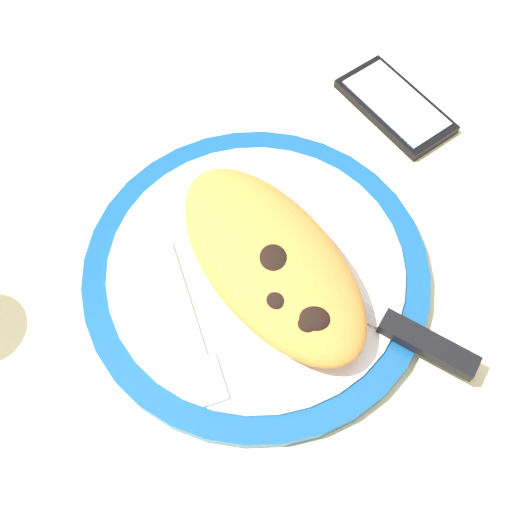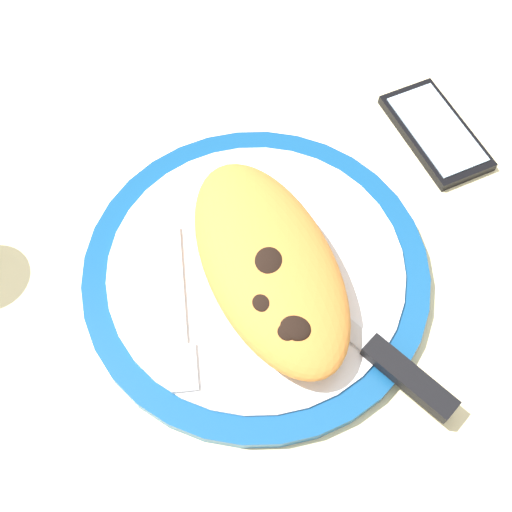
{
  "view_description": "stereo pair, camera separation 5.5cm",
  "coord_description": "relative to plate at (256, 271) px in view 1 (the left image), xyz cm",
  "views": [
    {
      "loc": [
        24.71,
        -8.59,
        52.16
      ],
      "look_at": [
        0.0,
        0.0,
        3.63
      ],
      "focal_mm": 44.38,
      "sensor_mm": 36.0,
      "label": 1
    },
    {
      "loc": [
        25.96,
        -3.22,
        52.16
      ],
      "look_at": [
        0.0,
        0.0,
        3.63
      ],
      "focal_mm": 44.38,
      "sensor_mm": 36.0,
      "label": 2
    }
  ],
  "objects": [
    {
      "name": "ground_plane",
      "position": [
        0.0,
        0.0,
        -2.28
      ],
      "size": [
        150.0,
        150.0,
        3.0
      ],
      "primitive_type": "cube",
      "color": "beige"
    },
    {
      "name": "knife",
      "position": [
        9.34,
        8.95,
        1.33
      ],
      "size": [
        18.39,
        15.56,
        1.2
      ],
      "color": "silver",
      "rests_on": "plate"
    },
    {
      "name": "smartphone",
      "position": [
        -13.86,
        20.52,
        -0.22
      ],
      "size": [
        14.04,
        9.84,
        1.16
      ],
      "color": "black",
      "rests_on": "ground_plane"
    },
    {
      "name": "fork",
      "position": [
        4.52,
        -7.05,
        1.05
      ],
      "size": [
        15.56,
        2.24,
        0.4
      ],
      "color": "silver",
      "rests_on": "plate"
    },
    {
      "name": "calzone",
      "position": [
        1.2,
        1.0,
        3.38
      ],
      "size": [
        24.28,
        16.57,
        5.15
      ],
      "color": "orange",
      "rests_on": "plate"
    },
    {
      "name": "plate",
      "position": [
        0.0,
        0.0,
        0.0
      ],
      "size": [
        31.46,
        31.46,
        1.63
      ],
      "color": "navy",
      "rests_on": "ground_plane"
    }
  ]
}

